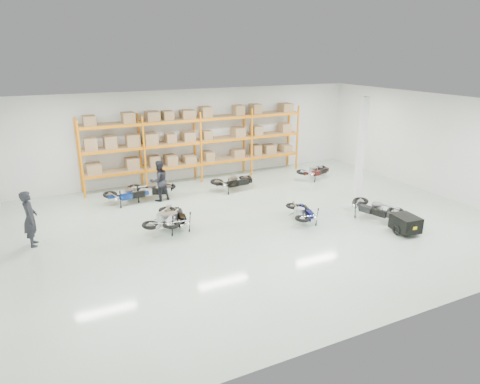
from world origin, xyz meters
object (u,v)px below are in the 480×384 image
moto_back_b (151,187)px  moto_back_c (233,179)px  moto_touring_right (375,205)px  trailer (405,223)px  moto_blue_centre (302,210)px  person_back (159,181)px  moto_silver_left (165,216)px  moto_black_far_left (174,214)px  person_left (30,219)px  moto_back_d (315,169)px  moto_back_a (128,191)px

moto_back_b → moto_back_c: (3.80, -0.50, -0.00)m
moto_touring_right → trailer: bearing=-105.7°
moto_blue_centre → moto_back_c: 4.77m
person_back → trailer: bearing=120.6°
moto_blue_centre → moto_touring_right: moto_touring_right is taller
moto_silver_left → moto_black_far_left: 0.35m
moto_blue_centre → moto_silver_left: 5.20m
moto_back_b → person_left: bearing=141.2°
trailer → person_back: bearing=139.3°
moto_touring_right → moto_back_b: 9.52m
moto_back_c → person_back: (-3.52, 0.11, 0.35)m
moto_silver_left → moto_back_c: bearing=-103.3°
moto_back_b → moto_back_d: bearing=-74.2°
moto_black_far_left → moto_back_c: (3.88, 3.15, 0.01)m
moto_back_a → person_left: bearing=122.0°
moto_silver_left → trailer: (7.68, -4.13, -0.16)m
moto_touring_right → moto_back_d: bearing=62.9°
moto_blue_centre → moto_back_a: moto_back_a is taller
moto_blue_centre → moto_back_a: 7.52m
trailer → moto_back_d: moto_back_d is taller
moto_blue_centre → moto_back_b: moto_back_b is taller
moto_silver_left → person_back: person_back is taller
moto_blue_centre → person_back: size_ratio=0.90×
moto_black_far_left → person_left: 4.84m
moto_back_d → moto_blue_centre: bearing=126.6°
trailer → moto_black_far_left: bearing=156.6°
moto_silver_left → moto_back_c: size_ratio=0.99×
moto_back_a → moto_black_far_left: bearing=-169.3°
moto_touring_right → moto_back_b: (-7.25, 6.17, -0.01)m
moto_back_b → moto_back_d: (8.37, -0.59, -0.04)m
moto_blue_centre → person_back: (-4.24, 4.83, 0.41)m
moto_silver_left → moto_back_b: moto_back_b is taller
moto_touring_right → moto_back_c: moto_touring_right is taller
moto_blue_centre → moto_back_a: size_ratio=0.91×
moto_back_d → person_back: size_ratio=0.95×
moto_back_c → person_left: 9.01m
moto_back_c → moto_blue_centre: bearing=-173.6°
moto_back_c → moto_back_d: size_ratio=1.06×
moto_black_far_left → moto_touring_right: bearing=171.5°
moto_black_far_left → moto_back_d: 8.99m
moto_back_b → moto_touring_right: bearing=-110.6°
moto_touring_right → person_back: bearing=124.6°
moto_touring_right → person_left: size_ratio=0.96×
moto_back_b → moto_back_d: size_ratio=1.07×
moto_touring_right → moto_back_c: bearing=105.6°
moto_blue_centre → moto_touring_right: (2.73, -0.95, 0.07)m
moto_black_far_left → moto_back_d: (8.45, 3.06, -0.02)m
moto_touring_right → person_left: bearing=149.5°
person_back → person_left: bearing=13.8°
moto_blue_centre → moto_silver_left: (-4.95, 1.58, 0.06)m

